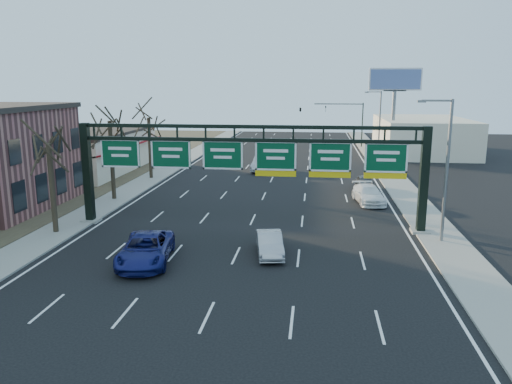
# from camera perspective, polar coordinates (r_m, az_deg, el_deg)

# --- Properties ---
(ground) EXTENTS (160.00, 160.00, 0.00)m
(ground) POSITION_cam_1_polar(r_m,az_deg,el_deg) (27.76, -2.96, -8.61)
(ground) COLOR black
(ground) RESTS_ON ground
(sidewalk_left) EXTENTS (3.00, 120.00, 0.12)m
(sidewalk_left) POSITION_cam_1_polar(r_m,az_deg,el_deg) (49.70, -13.70, 0.50)
(sidewalk_left) COLOR gray
(sidewalk_left) RESTS_ON ground
(sidewalk_right) EXTENTS (3.00, 120.00, 0.12)m
(sidewalk_right) POSITION_cam_1_polar(r_m,az_deg,el_deg) (47.34, 16.76, -0.25)
(sidewalk_right) COLOR gray
(sidewalk_right) RESTS_ON ground
(dirt_strip_left) EXTENTS (21.00, 120.00, 0.06)m
(dirt_strip_left) POSITION_cam_1_polar(r_m,az_deg,el_deg) (55.14, -25.67, 0.74)
(dirt_strip_left) COLOR #473D2B
(dirt_strip_left) RESTS_ON ground
(lane_markings) EXTENTS (21.60, 120.00, 0.01)m
(lane_markings) POSITION_cam_1_polar(r_m,az_deg,el_deg) (46.83, 1.15, 0.07)
(lane_markings) COLOR white
(lane_markings) RESTS_ON ground
(sign_gantry) EXTENTS (24.60, 1.20, 7.20)m
(sign_gantry) POSITION_cam_1_polar(r_m,az_deg,el_deg) (34.24, -0.53, 3.43)
(sign_gantry) COLOR black
(sign_gantry) RESTS_ON ground
(cream_strip) EXTENTS (10.90, 18.40, 4.70)m
(cream_strip) POSITION_cam_1_polar(r_m,az_deg,el_deg) (60.88, -18.57, 4.52)
(cream_strip) COLOR beige
(cream_strip) RESTS_ON ground
(building_right_distant) EXTENTS (12.00, 20.00, 5.00)m
(building_right_distant) POSITION_cam_1_polar(r_m,az_deg,el_deg) (77.49, 18.42, 6.16)
(building_right_distant) COLOR beige
(building_right_distant) RESTS_ON ground
(tree_gantry) EXTENTS (3.60, 3.60, 8.48)m
(tree_gantry) POSITION_cam_1_polar(r_m,az_deg,el_deg) (35.21, -22.78, 6.80)
(tree_gantry) COLOR #2D2419
(tree_gantry) RESTS_ON sidewalk_left
(tree_mid) EXTENTS (3.60, 3.60, 9.24)m
(tree_mid) POSITION_cam_1_polar(r_m,az_deg,el_deg) (44.13, -16.48, 9.13)
(tree_mid) COLOR #2D2419
(tree_mid) RESTS_ON sidewalk_left
(tree_far) EXTENTS (3.60, 3.60, 8.86)m
(tree_far) POSITION_cam_1_polar(r_m,az_deg,el_deg) (53.48, -12.23, 9.41)
(tree_far) COLOR #2D2419
(tree_far) RESTS_ON sidewalk_left
(streetlight_near) EXTENTS (2.15, 0.22, 9.00)m
(streetlight_near) POSITION_cam_1_polar(r_m,az_deg,el_deg) (32.91, 20.81, 3.07)
(streetlight_near) COLOR slate
(streetlight_near) RESTS_ON sidewalk_right
(streetlight_far) EXTENTS (2.15, 0.22, 9.00)m
(streetlight_far) POSITION_cam_1_polar(r_m,az_deg,el_deg) (66.22, 13.83, 7.74)
(streetlight_far) COLOR slate
(streetlight_far) RESTS_ON sidewalk_right
(billboard_right) EXTENTS (7.00, 0.50, 12.00)m
(billboard_right) POSITION_cam_1_polar(r_m,az_deg,el_deg) (71.33, 15.57, 11.15)
(billboard_right) COLOR slate
(billboard_right) RESTS_ON ground
(traffic_signal_mast) EXTENTS (10.16, 0.54, 7.00)m
(traffic_signal_mast) POSITION_cam_1_polar(r_m,az_deg,el_deg) (80.69, 7.73, 9.02)
(traffic_signal_mast) COLOR black
(traffic_signal_mast) RESTS_ON ground
(car_blue_suv) EXTENTS (3.48, 6.09, 1.60)m
(car_blue_suv) POSITION_cam_1_polar(r_m,az_deg,el_deg) (28.87, -12.50, -6.37)
(car_blue_suv) COLOR navy
(car_blue_suv) RESTS_ON ground
(car_silver_sedan) EXTENTS (2.10, 4.27, 1.35)m
(car_silver_sedan) POSITION_cam_1_polar(r_m,az_deg,el_deg) (29.47, 1.57, -5.95)
(car_silver_sedan) COLOR #A1A0A5
(car_silver_sedan) RESTS_ON ground
(car_white_wagon) EXTENTS (2.79, 5.35, 1.48)m
(car_white_wagon) POSITION_cam_1_polar(r_m,az_deg,el_deg) (43.23, 12.73, -0.26)
(car_white_wagon) COLOR white
(car_white_wagon) RESTS_ON ground
(car_grey_far) EXTENTS (1.71, 4.17, 1.42)m
(car_grey_far) POSITION_cam_1_polar(r_m,az_deg,el_deg) (48.16, 12.34, 0.99)
(car_grey_far) COLOR #424547
(car_grey_far) RESTS_ON ground
(car_silver_distant) EXTENTS (2.15, 5.19, 1.67)m
(car_silver_distant) POSITION_cam_1_polar(r_m,az_deg,el_deg) (57.67, 0.67, 3.22)
(car_silver_distant) COLOR #A2A2A6
(car_silver_distant) RESTS_ON ground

